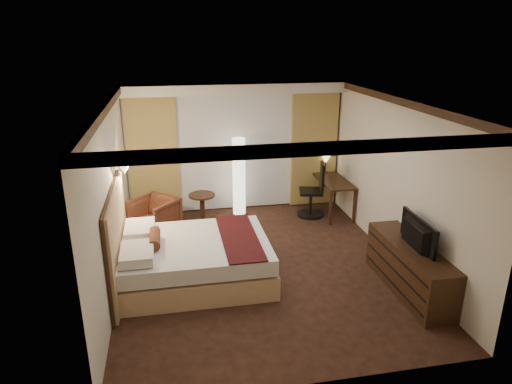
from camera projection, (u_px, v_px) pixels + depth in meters
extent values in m
cube|color=black|center=(261.00, 265.00, 7.55)|extent=(4.50, 5.50, 0.01)
cube|color=white|center=(261.00, 101.00, 6.66)|extent=(4.50, 5.50, 0.01)
cube|color=beige|center=(235.00, 147.00, 9.65)|extent=(4.50, 0.02, 2.70)
cube|color=beige|center=(111.00, 198.00, 6.70)|extent=(0.02, 5.50, 2.70)
cube|color=beige|center=(394.00, 180.00, 7.51)|extent=(0.02, 5.50, 2.70)
cube|color=white|center=(236.00, 88.00, 9.01)|extent=(4.50, 0.50, 0.20)
cube|color=silver|center=(235.00, 153.00, 9.61)|extent=(2.48, 0.04, 2.45)
cube|color=#AC8C4E|center=(153.00, 157.00, 9.25)|extent=(1.00, 0.14, 2.45)
cube|color=#AC8C4E|center=(314.00, 150.00, 9.86)|extent=(1.00, 0.14, 2.45)
imported|color=#552319|center=(155.00, 214.00, 8.66)|extent=(1.02, 1.02, 0.77)
imported|color=black|center=(413.00, 229.00, 6.49)|extent=(0.59, 0.99, 0.13)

